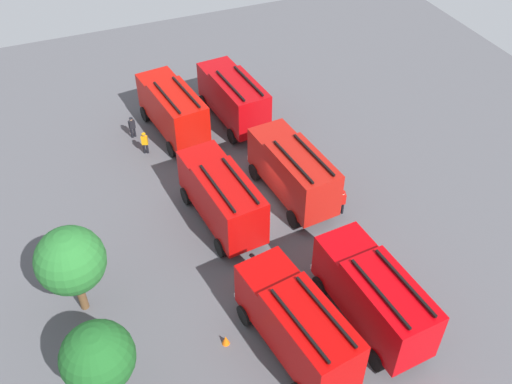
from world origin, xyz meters
TOP-DOWN VIEW (x-y plane):
  - ground_plane at (0.00, 0.00)m, footprint 55.95×55.95m
  - fire_truck_0 at (-9.78, -2.09)m, footprint 7.38×3.23m
  - fire_truck_1 at (0.21, -2.48)m, footprint 7.40×3.32m
  - fire_truck_2 at (9.31, -2.05)m, footprint 7.39×3.29m
  - fire_truck_3 at (-9.90, 2.04)m, footprint 7.49×3.66m
  - fire_truck_4 at (-0.32, 2.27)m, footprint 7.42×3.36m
  - fire_truck_5 at (9.52, 2.36)m, footprint 7.46×3.50m
  - firefighter_0 at (-2.28, -4.60)m, footprint 0.31×0.46m
  - firefighter_1 at (-5.13, 1.16)m, footprint 0.48×0.38m
  - firefighter_2 at (8.09, 4.83)m, footprint 0.38×0.48m
  - firefighter_3 at (10.25, 5.20)m, footprint 0.34×0.47m
  - tree_0 at (-9.06, 10.74)m, footprint 3.14×3.14m
  - tree_1 at (-3.49, 10.95)m, footprint 3.39×3.39m
  - traffic_cone_0 at (-8.30, 4.97)m, footprint 0.39×0.39m

SIDE VIEW (x-z plane):
  - ground_plane at x=0.00m, z-range 0.00..0.00m
  - traffic_cone_0 at x=-8.30m, z-range 0.00..0.55m
  - firefighter_3 at x=10.25m, z-range 0.09..1.69m
  - firefighter_2 at x=8.09m, z-range 0.09..1.71m
  - firefighter_1 at x=-5.13m, z-range 0.10..1.76m
  - firefighter_0 at x=-2.28m, z-range 0.11..1.86m
  - fire_truck_0 at x=-9.78m, z-range 0.21..4.09m
  - fire_truck_1 at x=0.21m, z-range 0.21..4.09m
  - fire_truck_2 at x=9.31m, z-range 0.21..4.09m
  - fire_truck_3 at x=-9.90m, z-range 0.21..4.09m
  - fire_truck_4 at x=-0.32m, z-range 0.21..4.09m
  - fire_truck_5 at x=9.52m, z-range 0.21..4.09m
  - tree_0 at x=-9.06m, z-range 0.84..5.72m
  - tree_1 at x=-3.49m, z-range 0.91..6.17m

